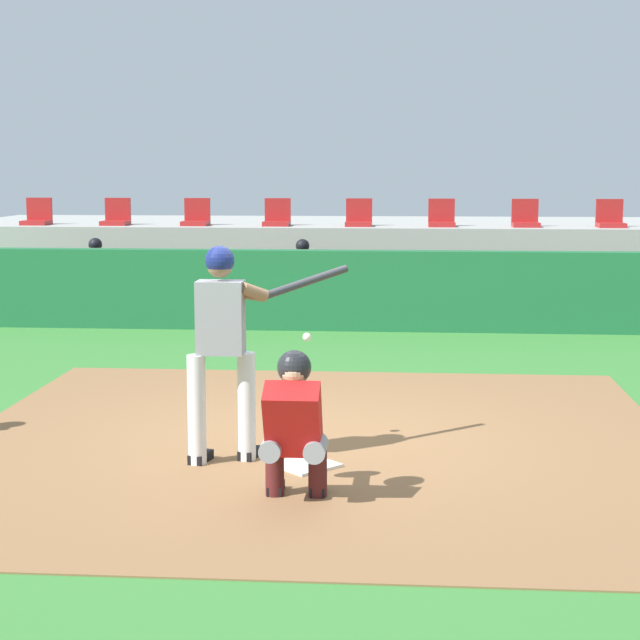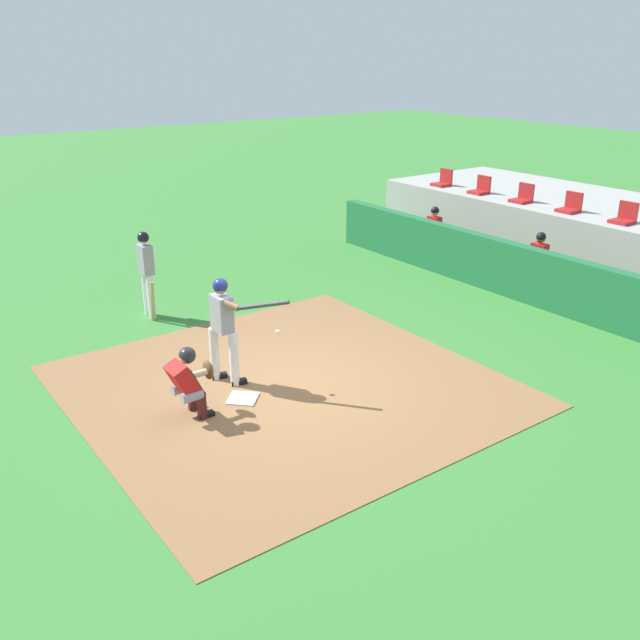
{
  "view_description": "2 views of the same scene",
  "coord_description": "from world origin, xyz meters",
  "px_view_note": "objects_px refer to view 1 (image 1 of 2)",
  "views": [
    {
      "loc": [
        0.77,
        -9.08,
        2.44
      ],
      "look_at": [
        0.0,
        0.7,
        1.0
      ],
      "focal_mm": 58.98,
      "sensor_mm": 36.0,
      "label": 1
    },
    {
      "loc": [
        8.42,
        -5.42,
        5.11
      ],
      "look_at": [
        0.0,
        0.7,
        1.0
      ],
      "focal_mm": 38.41,
      "sensor_mm": 36.0,
      "label": 2
    }
  ],
  "objects_px": {
    "batter_at_plate": "(224,340)",
    "stadium_seat_2": "(196,218)",
    "home_plate": "(306,465)",
    "stadium_seat_0": "(37,217)",
    "stadium_seat_3": "(277,218)",
    "stadium_seat_4": "(359,218)",
    "catcher_crouched": "(294,420)",
    "stadium_seat_5": "(442,219)",
    "stadium_seat_1": "(116,217)",
    "dugout_player_0": "(94,277)",
    "dugout_player_1": "(302,279)",
    "stadium_seat_7": "(610,219)",
    "stadium_seat_6": "(525,219)"
  },
  "relations": [
    {
      "from": "stadium_seat_2",
      "to": "stadium_seat_7",
      "type": "xyz_separation_m",
      "value": [
        7.22,
        0.0,
        0.0
      ]
    },
    {
      "from": "stadium_seat_4",
      "to": "dugout_player_0",
      "type": "bearing_deg",
      "value": -153.95
    },
    {
      "from": "stadium_seat_3",
      "to": "stadium_seat_4",
      "type": "distance_m",
      "value": 1.44
    },
    {
      "from": "stadium_seat_1",
      "to": "stadium_seat_2",
      "type": "height_order",
      "value": "same"
    },
    {
      "from": "batter_at_plate",
      "to": "dugout_player_1",
      "type": "relative_size",
      "value": 1.39
    },
    {
      "from": "home_plate",
      "to": "stadium_seat_0",
      "type": "xyz_separation_m",
      "value": [
        -5.78,
        10.18,
        1.51
      ]
    },
    {
      "from": "batter_at_plate",
      "to": "stadium_seat_6",
      "type": "distance_m",
      "value": 10.71
    },
    {
      "from": "stadium_seat_0",
      "to": "stadium_seat_2",
      "type": "xyz_separation_m",
      "value": [
        2.89,
        0.0,
        0.0
      ]
    },
    {
      "from": "stadium_seat_3",
      "to": "stadium_seat_2",
      "type": "bearing_deg",
      "value": 180.0
    },
    {
      "from": "stadium_seat_2",
      "to": "stadium_seat_3",
      "type": "xyz_separation_m",
      "value": [
        1.44,
        0.0,
        0.0
      ]
    },
    {
      "from": "home_plate",
      "to": "stadium_seat_4",
      "type": "height_order",
      "value": "stadium_seat_4"
    },
    {
      "from": "home_plate",
      "to": "stadium_seat_0",
      "type": "bearing_deg",
      "value": 119.58
    },
    {
      "from": "stadium_seat_3",
      "to": "stadium_seat_5",
      "type": "distance_m",
      "value": 2.89
    },
    {
      "from": "batter_at_plate",
      "to": "stadium_seat_5",
      "type": "height_order",
      "value": "stadium_seat_5"
    },
    {
      "from": "dugout_player_0",
      "to": "stadium_seat_2",
      "type": "height_order",
      "value": "stadium_seat_2"
    },
    {
      "from": "stadium_seat_2",
      "to": "stadium_seat_7",
      "type": "distance_m",
      "value": 7.22
    },
    {
      "from": "stadium_seat_0",
      "to": "stadium_seat_1",
      "type": "relative_size",
      "value": 1.0
    },
    {
      "from": "batter_at_plate",
      "to": "catcher_crouched",
      "type": "height_order",
      "value": "batter_at_plate"
    },
    {
      "from": "catcher_crouched",
      "to": "dugout_player_0",
      "type": "xyz_separation_m",
      "value": [
        -4.16,
        9.01,
        0.06
      ]
    },
    {
      "from": "stadium_seat_0",
      "to": "stadium_seat_5",
      "type": "xyz_separation_m",
      "value": [
        7.22,
        0.0,
        0.0
      ]
    },
    {
      "from": "dugout_player_0",
      "to": "stadium_seat_4",
      "type": "distance_m",
      "value": 4.71
    },
    {
      "from": "stadium_seat_0",
      "to": "stadium_seat_1",
      "type": "xyz_separation_m",
      "value": [
        1.44,
        0.0,
        0.0
      ]
    },
    {
      "from": "home_plate",
      "to": "dugout_player_0",
      "type": "xyz_separation_m",
      "value": [
        -4.16,
        8.14,
        0.65
      ]
    },
    {
      "from": "dugout_player_0",
      "to": "catcher_crouched",
      "type": "bearing_deg",
      "value": -65.24
    },
    {
      "from": "catcher_crouched",
      "to": "dugout_player_0",
      "type": "height_order",
      "value": "dugout_player_0"
    },
    {
      "from": "stadium_seat_1",
      "to": "stadium_seat_3",
      "type": "xyz_separation_m",
      "value": [
        2.89,
        0.0,
        0.0
      ]
    },
    {
      "from": "stadium_seat_3",
      "to": "stadium_seat_7",
      "type": "bearing_deg",
      "value": 0.0
    },
    {
      "from": "home_plate",
      "to": "batter_at_plate",
      "type": "height_order",
      "value": "batter_at_plate"
    },
    {
      "from": "catcher_crouched",
      "to": "stadium_seat_4",
      "type": "distance_m",
      "value": 11.08
    },
    {
      "from": "stadium_seat_0",
      "to": "catcher_crouched",
      "type": "bearing_deg",
      "value": -62.41
    },
    {
      "from": "dugout_player_1",
      "to": "stadium_seat_7",
      "type": "bearing_deg",
      "value": 21.58
    },
    {
      "from": "catcher_crouched",
      "to": "dugout_player_1",
      "type": "height_order",
      "value": "dugout_player_1"
    },
    {
      "from": "batter_at_plate",
      "to": "stadium_seat_2",
      "type": "distance_m",
      "value": 10.34
    },
    {
      "from": "stadium_seat_1",
      "to": "stadium_seat_5",
      "type": "distance_m",
      "value": 5.78
    },
    {
      "from": "dugout_player_0",
      "to": "stadium_seat_0",
      "type": "bearing_deg",
      "value": 128.44
    },
    {
      "from": "stadium_seat_7",
      "to": "batter_at_plate",
      "type": "bearing_deg",
      "value": -116.4
    },
    {
      "from": "stadium_seat_3",
      "to": "catcher_crouched",
      "type": "bearing_deg",
      "value": -82.58
    },
    {
      "from": "catcher_crouched",
      "to": "batter_at_plate",
      "type": "bearing_deg",
      "value": 124.79
    },
    {
      "from": "catcher_crouched",
      "to": "stadium_seat_1",
      "type": "distance_m",
      "value": 11.9
    },
    {
      "from": "dugout_player_0",
      "to": "stadium_seat_5",
      "type": "bearing_deg",
      "value": 19.94
    },
    {
      "from": "home_plate",
      "to": "catcher_crouched",
      "type": "height_order",
      "value": "catcher_crouched"
    },
    {
      "from": "catcher_crouched",
      "to": "stadium_seat_1",
      "type": "relative_size",
      "value": 4.06
    },
    {
      "from": "stadium_seat_7",
      "to": "dugout_player_1",
      "type": "bearing_deg",
      "value": -158.42
    },
    {
      "from": "stadium_seat_3",
      "to": "stadium_seat_4",
      "type": "height_order",
      "value": "same"
    },
    {
      "from": "home_plate",
      "to": "stadium_seat_0",
      "type": "distance_m",
      "value": 11.8
    },
    {
      "from": "stadium_seat_4",
      "to": "stadium_seat_5",
      "type": "bearing_deg",
      "value": 0.0
    },
    {
      "from": "stadium_seat_0",
      "to": "stadium_seat_7",
      "type": "distance_m",
      "value": 10.11
    },
    {
      "from": "stadium_seat_3",
      "to": "stadium_seat_5",
      "type": "relative_size",
      "value": 1.0
    },
    {
      "from": "batter_at_plate",
      "to": "stadium_seat_6",
      "type": "relative_size",
      "value": 3.76
    },
    {
      "from": "stadium_seat_6",
      "to": "stadium_seat_0",
      "type": "bearing_deg",
      "value": 180.0
    }
  ]
}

